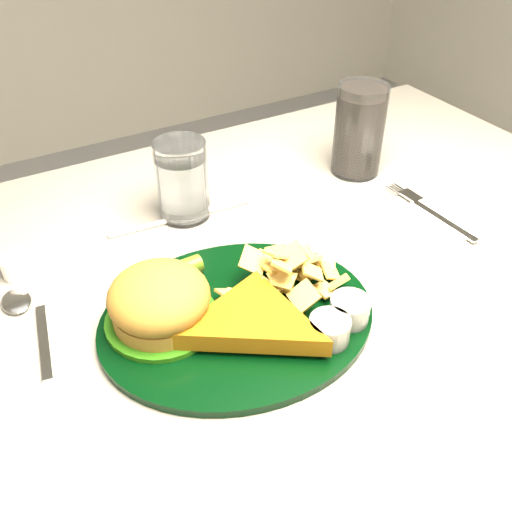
{
  "coord_description": "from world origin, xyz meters",
  "views": [
    {
      "loc": [
        -0.3,
        -0.5,
        1.22
      ],
      "look_at": [
        -0.03,
        -0.03,
        0.8
      ],
      "focal_mm": 40.0,
      "sensor_mm": 36.0,
      "label": 1
    }
  ],
  "objects_px": {
    "water_glass": "(182,180)",
    "cola_glass": "(359,130)",
    "dinner_plate": "(237,297)",
    "fork_napkin": "(440,218)",
    "table": "(264,437)"
  },
  "relations": [
    {
      "from": "cola_glass",
      "to": "fork_napkin",
      "type": "relative_size",
      "value": 0.95
    },
    {
      "from": "table",
      "to": "water_glass",
      "type": "height_order",
      "value": "water_glass"
    },
    {
      "from": "dinner_plate",
      "to": "water_glass",
      "type": "relative_size",
      "value": 2.76
    },
    {
      "from": "dinner_plate",
      "to": "water_glass",
      "type": "height_order",
      "value": "water_glass"
    },
    {
      "from": "water_glass",
      "to": "cola_glass",
      "type": "distance_m",
      "value": 0.3
    },
    {
      "from": "table",
      "to": "cola_glass",
      "type": "distance_m",
      "value": 0.54
    },
    {
      "from": "water_glass",
      "to": "fork_napkin",
      "type": "distance_m",
      "value": 0.38
    },
    {
      "from": "table",
      "to": "cola_glass",
      "type": "bearing_deg",
      "value": 29.68
    },
    {
      "from": "water_glass",
      "to": "fork_napkin",
      "type": "relative_size",
      "value": 0.76
    },
    {
      "from": "water_glass",
      "to": "cola_glass",
      "type": "xyz_separation_m",
      "value": [
        0.3,
        -0.02,
        0.01
      ]
    },
    {
      "from": "cola_glass",
      "to": "fork_napkin",
      "type": "height_order",
      "value": "cola_glass"
    },
    {
      "from": "dinner_plate",
      "to": "cola_glass",
      "type": "xyz_separation_m",
      "value": [
        0.34,
        0.22,
        0.04
      ]
    },
    {
      "from": "dinner_plate",
      "to": "water_glass",
      "type": "xyz_separation_m",
      "value": [
        0.04,
        0.24,
        0.02
      ]
    },
    {
      "from": "cola_glass",
      "to": "dinner_plate",
      "type": "bearing_deg",
      "value": -147.31
    },
    {
      "from": "dinner_plate",
      "to": "cola_glass",
      "type": "distance_m",
      "value": 0.4
    }
  ]
}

